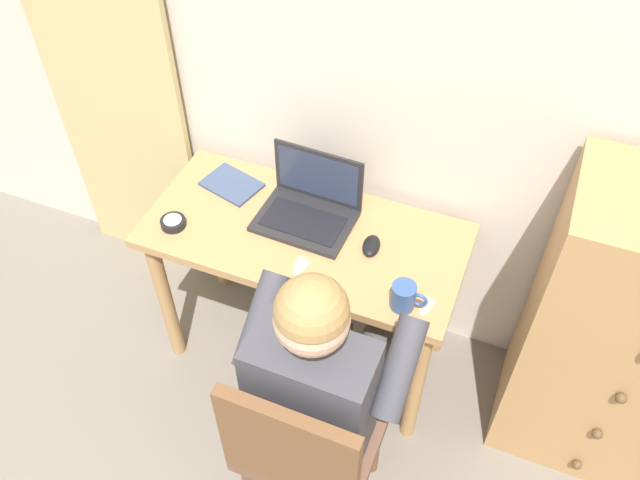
{
  "coord_description": "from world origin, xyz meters",
  "views": [
    {
      "loc": [
        0.4,
        0.38,
        2.42
      ],
      "look_at": [
        -0.15,
        1.76,
        0.83
      ],
      "focal_mm": 37.0,
      "sensor_mm": 36.0,
      "label": 1
    }
  ],
  "objects_px": {
    "desk": "(305,255)",
    "chair": "(305,446)",
    "coffee_mug": "(404,296)",
    "person_seated": "(327,367)",
    "desk_clock": "(173,223)",
    "notebook_pad": "(232,184)",
    "computer_mouse": "(373,246)",
    "laptop": "(309,205)",
    "dresser": "(627,339)"
  },
  "relations": [
    {
      "from": "desk",
      "to": "notebook_pad",
      "type": "distance_m",
      "value": 0.39
    },
    {
      "from": "desk",
      "to": "coffee_mug",
      "type": "distance_m",
      "value": 0.49
    },
    {
      "from": "desk",
      "to": "chair",
      "type": "xyz_separation_m",
      "value": [
        0.26,
        -0.64,
        -0.11
      ]
    },
    {
      "from": "chair",
      "to": "desk_clock",
      "type": "xyz_separation_m",
      "value": [
        -0.71,
        0.49,
        0.25
      ]
    },
    {
      "from": "computer_mouse",
      "to": "desk_clock",
      "type": "xyz_separation_m",
      "value": [
        -0.7,
        -0.15,
        -0.0
      ]
    },
    {
      "from": "desk_clock",
      "to": "computer_mouse",
      "type": "bearing_deg",
      "value": 12.45
    },
    {
      "from": "person_seated",
      "to": "desk_clock",
      "type": "relative_size",
      "value": 13.32
    },
    {
      "from": "dresser",
      "to": "chair",
      "type": "xyz_separation_m",
      "value": [
        -0.87,
        -0.7,
        -0.1
      ]
    },
    {
      "from": "laptop",
      "to": "coffee_mug",
      "type": "relative_size",
      "value": 2.92
    },
    {
      "from": "chair",
      "to": "person_seated",
      "type": "bearing_deg",
      "value": 89.44
    },
    {
      "from": "person_seated",
      "to": "notebook_pad",
      "type": "height_order",
      "value": "person_seated"
    },
    {
      "from": "desk",
      "to": "dresser",
      "type": "bearing_deg",
      "value": 3.0
    },
    {
      "from": "desk",
      "to": "computer_mouse",
      "type": "xyz_separation_m",
      "value": [
        0.25,
        0.01,
        0.14
      ]
    },
    {
      "from": "laptop",
      "to": "coffee_mug",
      "type": "bearing_deg",
      "value": -31.75
    },
    {
      "from": "chair",
      "to": "laptop",
      "type": "xyz_separation_m",
      "value": [
        -0.28,
        0.72,
        0.29
      ]
    },
    {
      "from": "dresser",
      "to": "coffee_mug",
      "type": "distance_m",
      "value": 0.78
    },
    {
      "from": "coffee_mug",
      "to": "desk_clock",
      "type": "bearing_deg",
      "value": 177.23
    },
    {
      "from": "desk",
      "to": "computer_mouse",
      "type": "height_order",
      "value": "computer_mouse"
    },
    {
      "from": "desk",
      "to": "chair",
      "type": "bearing_deg",
      "value": -67.6
    },
    {
      "from": "chair",
      "to": "coffee_mug",
      "type": "xyz_separation_m",
      "value": [
        0.16,
        0.45,
        0.29
      ]
    },
    {
      "from": "chair",
      "to": "coffee_mug",
      "type": "distance_m",
      "value": 0.56
    },
    {
      "from": "desk",
      "to": "chair",
      "type": "relative_size",
      "value": 1.3
    },
    {
      "from": "laptop",
      "to": "person_seated",
      "type": "bearing_deg",
      "value": -62.6
    },
    {
      "from": "notebook_pad",
      "to": "coffee_mug",
      "type": "xyz_separation_m",
      "value": [
        0.77,
        -0.31,
        0.04
      ]
    },
    {
      "from": "laptop",
      "to": "coffee_mug",
      "type": "distance_m",
      "value": 0.51
    },
    {
      "from": "chair",
      "to": "notebook_pad",
      "type": "xyz_separation_m",
      "value": [
        -0.61,
        0.76,
        0.24
      ]
    },
    {
      "from": "person_seated",
      "to": "computer_mouse",
      "type": "relative_size",
      "value": 11.99
    },
    {
      "from": "desk",
      "to": "desk_clock",
      "type": "relative_size",
      "value": 12.73
    },
    {
      "from": "person_seated",
      "to": "laptop",
      "type": "distance_m",
      "value": 0.62
    },
    {
      "from": "person_seated",
      "to": "coffee_mug",
      "type": "distance_m",
      "value": 0.33
    },
    {
      "from": "computer_mouse",
      "to": "dresser",
      "type": "bearing_deg",
      "value": -4.12
    },
    {
      "from": "person_seated",
      "to": "notebook_pad",
      "type": "distance_m",
      "value": 0.85
    },
    {
      "from": "desk_clock",
      "to": "desk",
      "type": "bearing_deg",
      "value": 17.47
    },
    {
      "from": "person_seated",
      "to": "notebook_pad",
      "type": "xyz_separation_m",
      "value": [
        -0.61,
        0.58,
        0.06
      ]
    },
    {
      "from": "dresser",
      "to": "laptop",
      "type": "distance_m",
      "value": 1.16
    },
    {
      "from": "desk",
      "to": "computer_mouse",
      "type": "relative_size",
      "value": 11.45
    },
    {
      "from": "chair",
      "to": "laptop",
      "type": "relative_size",
      "value": 2.52
    },
    {
      "from": "coffee_mug",
      "to": "desk",
      "type": "bearing_deg",
      "value": 156.41
    },
    {
      "from": "chair",
      "to": "laptop",
      "type": "bearing_deg",
      "value": 111.03
    },
    {
      "from": "desk",
      "to": "laptop",
      "type": "xyz_separation_m",
      "value": [
        -0.02,
        0.09,
        0.17
      ]
    },
    {
      "from": "notebook_pad",
      "to": "computer_mouse",
      "type": "bearing_deg",
      "value": 4.56
    },
    {
      "from": "person_seated",
      "to": "coffee_mug",
      "type": "relative_size",
      "value": 9.99
    },
    {
      "from": "desk_clock",
      "to": "notebook_pad",
      "type": "xyz_separation_m",
      "value": [
        0.1,
        0.27,
        -0.01
      ]
    },
    {
      "from": "coffee_mug",
      "to": "person_seated",
      "type": "bearing_deg",
      "value": -119.9
    },
    {
      "from": "computer_mouse",
      "to": "desk_clock",
      "type": "bearing_deg",
      "value": -174.68
    },
    {
      "from": "dresser",
      "to": "desk_clock",
      "type": "xyz_separation_m",
      "value": [
        -1.58,
        -0.2,
        0.15
      ]
    },
    {
      "from": "person_seated",
      "to": "computer_mouse",
      "type": "distance_m",
      "value": 0.47
    },
    {
      "from": "person_seated",
      "to": "coffee_mug",
      "type": "height_order",
      "value": "person_seated"
    },
    {
      "from": "coffee_mug",
      "to": "laptop",
      "type": "bearing_deg",
      "value": 148.25
    },
    {
      "from": "dresser",
      "to": "chair",
      "type": "height_order",
      "value": "dresser"
    }
  ]
}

